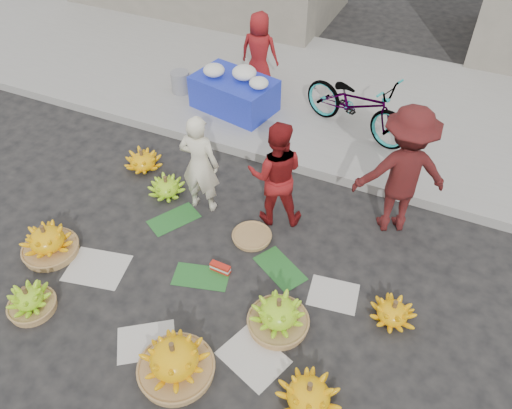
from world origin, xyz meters
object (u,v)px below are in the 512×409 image
at_px(banana_bunch_4, 278,314).
at_px(vendor_cream, 200,164).
at_px(flower_table, 235,92).
at_px(bicycle, 357,104).
at_px(banana_bunch_0, 48,241).

relative_size(banana_bunch_4, vendor_cream, 0.52).
xyz_separation_m(vendor_cream, flower_table, (-0.61, 2.22, -0.27)).
xyz_separation_m(banana_bunch_4, vendor_cream, (-1.65, 1.33, 0.52)).
relative_size(banana_bunch_4, flower_table, 0.51).
distance_m(vendor_cream, bicycle, 2.76).
xyz_separation_m(banana_bunch_0, bicycle, (2.67, 3.92, 0.41)).
xyz_separation_m(banana_bunch_4, bicycle, (-0.28, 3.72, 0.42)).
distance_m(vendor_cream, flower_table, 2.32).
height_order(vendor_cream, bicycle, vendor_cream).
relative_size(vendor_cream, flower_table, 0.98).
bearing_deg(vendor_cream, banana_bunch_0, 43.09).
relative_size(banana_bunch_0, vendor_cream, 0.47).
bearing_deg(flower_table, bicycle, 16.50).
height_order(banana_bunch_0, banana_bunch_4, banana_bunch_0).
relative_size(vendor_cream, bicycle, 0.76).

